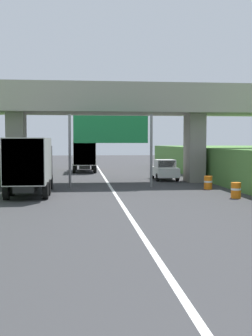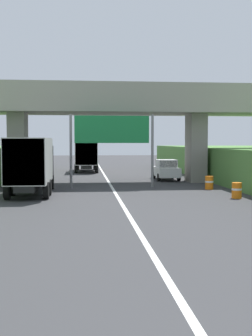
{
  "view_description": "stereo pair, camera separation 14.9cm",
  "coord_description": "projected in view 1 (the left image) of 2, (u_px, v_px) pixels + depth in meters",
  "views": [
    {
      "loc": [
        -2.06,
        -2.41,
        3.21
      ],
      "look_at": [
        0.0,
        17.14,
        2.0
      ],
      "focal_mm": 45.5,
      "sensor_mm": 36.0,
      "label": 1
    },
    {
      "loc": [
        -1.91,
        -2.43,
        3.21
      ],
      "look_at": [
        0.0,
        17.14,
        2.0
      ],
      "focal_mm": 45.5,
      "sensor_mm": 36.0,
      "label": 2
    }
  ],
  "objects": [
    {
      "name": "lane_centre_stripe",
      "position": [
        113.0,
        191.0,
        27.56
      ],
      "size": [
        0.2,
        89.87,
        0.01
      ],
      "primitive_type": "cube",
      "color": "white",
      "rests_on": "ground"
    },
    {
      "name": "truck_orange",
      "position": [
        84.0,
        154.0,
        45.9
      ],
      "size": [
        2.44,
        7.3,
        3.44
      ],
      "color": "black",
      "rests_on": "ground"
    },
    {
      "name": "construction_barrel_3",
      "position": [
        236.0,
        190.0,
        24.24
      ],
      "size": [
        0.57,
        0.57,
        0.9
      ],
      "color": "orange",
      "rests_on": "ground"
    },
    {
      "name": "overpass_bridge",
      "position": [
        107.0,
        110.0,
        33.39
      ],
      "size": [
        40.0,
        4.8,
        7.63
      ],
      "color": "gray",
      "rests_on": "ground"
    },
    {
      "name": "truck_black",
      "position": [
        30.0,
        163.0,
        25.86
      ],
      "size": [
        2.44,
        7.3,
        3.44
      ],
      "color": "black",
      "rests_on": "ground"
    },
    {
      "name": "construction_barrel_4",
      "position": [
        208.0,
        182.0,
        28.86
      ],
      "size": [
        0.57,
        0.57,
        0.9
      ],
      "color": "orange",
      "rests_on": "ground"
    },
    {
      "name": "overhead_highway_sign",
      "position": [
        111.0,
        134.0,
        29.58
      ],
      "size": [
        5.88,
        0.18,
        5.13
      ],
      "color": "slate",
      "rests_on": "ground"
    },
    {
      "name": "car_white",
      "position": [
        165.0,
        170.0,
        35.95
      ],
      "size": [
        1.86,
        4.1,
        1.72
      ],
      "color": "silver",
      "rests_on": "ground"
    }
  ]
}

